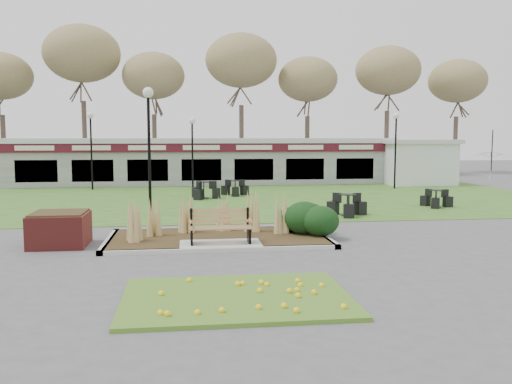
{
  "coord_description": "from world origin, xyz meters",
  "views": [
    {
      "loc": [
        -0.89,
        -14.37,
        3.03
      ],
      "look_at": [
        1.21,
        2.0,
        1.33
      ],
      "focal_mm": 38.0,
      "sensor_mm": 36.0,
      "label": 1
    }
  ],
  "objects": [
    {
      "name": "bistro_set_d",
      "position": [
        9.66,
        7.39,
        0.26
      ],
      "size": [
        1.2,
        1.37,
        0.73
      ],
      "color": "black",
      "rests_on": "ground"
    },
    {
      "name": "flower_bed",
      "position": [
        0.0,
        -4.6,
        0.07
      ],
      "size": [
        4.2,
        3.0,
        0.16
      ],
      "color": "#3E7320",
      "rests_on": "ground"
    },
    {
      "name": "park_bench",
      "position": [
        0.0,
        0.25,
        0.59
      ],
      "size": [
        1.7,
        0.66,
        0.93
      ],
      "color": "#996E45",
      "rests_on": "ground"
    },
    {
      "name": "tree_backdrop",
      "position": [
        0.0,
        28.0,
        8.36
      ],
      "size": [
        47.24,
        5.24,
        10.36
      ],
      "color": "#47382B",
      "rests_on": "ground"
    },
    {
      "name": "brick_planter",
      "position": [
        -4.4,
        1.0,
        0.48
      ],
      "size": [
        1.5,
        1.5,
        0.95
      ],
      "color": "maroon",
      "rests_on": "ground"
    },
    {
      "name": "food_pavilion",
      "position": [
        0.0,
        19.96,
        1.48
      ],
      "size": [
        24.6,
        3.4,
        2.9
      ],
      "color": "gray",
      "rests_on": "ground"
    },
    {
      "name": "lamp_post_far_left",
      "position": [
        -6.19,
        17.0,
        3.19
      ],
      "size": [
        0.36,
        0.36,
        4.37
      ],
      "color": "black",
      "rests_on": "ground"
    },
    {
      "name": "service_hut",
      "position": [
        13.5,
        18.0,
        1.45
      ],
      "size": [
        4.4,
        3.4,
        2.83
      ],
      "color": "white",
      "rests_on": "ground"
    },
    {
      "name": "planting_bed",
      "position": [
        1.27,
        1.35,
        0.37
      ],
      "size": [
        6.75,
        3.4,
        1.27
      ],
      "color": "#372616",
      "rests_on": "ground"
    },
    {
      "name": "lamp_post_far_right",
      "position": [
        10.99,
        15.43,
        3.19
      ],
      "size": [
        0.36,
        0.36,
        4.37
      ],
      "color": "black",
      "rests_on": "ground"
    },
    {
      "name": "bistro_set_b",
      "position": [
        5.16,
        5.45,
        0.29
      ],
      "size": [
        1.52,
        1.47,
        0.82
      ],
      "color": "black",
      "rests_on": "ground"
    },
    {
      "name": "lawn",
      "position": [
        0.0,
        12.0,
        0.01
      ],
      "size": [
        34.0,
        16.0,
        0.02
      ],
      "primitive_type": "cube",
      "color": "#326820",
      "rests_on": "ground"
    },
    {
      "name": "patio_umbrella",
      "position": [
        15.46,
        13.0,
        1.43
      ],
      "size": [
        2.25,
        2.27,
        2.26
      ],
      "color": "black",
      "rests_on": "ground"
    },
    {
      "name": "lamp_post_mid_left",
      "position": [
        -2.29,
        6.52,
        3.54
      ],
      "size": [
        0.4,
        0.4,
        4.86
      ],
      "color": "black",
      "rests_on": "ground"
    },
    {
      "name": "lamp_post_mid_right",
      "position": [
        -0.59,
        13.43,
        2.89
      ],
      "size": [
        0.33,
        0.33,
        3.97
      ],
      "color": "black",
      "rests_on": "ground"
    },
    {
      "name": "bistro_set_a",
      "position": [
        -0.08,
        11.83,
        0.29
      ],
      "size": [
        1.38,
        1.55,
        0.82
      ],
      "color": "black",
      "rests_on": "ground"
    },
    {
      "name": "ground",
      "position": [
        0.0,
        0.0,
        0.0
      ],
      "size": [
        100.0,
        100.0,
        0.0
      ],
      "primitive_type": "plane",
      "color": "#515154",
      "rests_on": "ground"
    },
    {
      "name": "bistro_set_c",
      "position": [
        1.56,
        13.08,
        0.28
      ],
      "size": [
        1.44,
        1.3,
        0.77
      ],
      "color": "black",
      "rests_on": "ground"
    }
  ]
}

